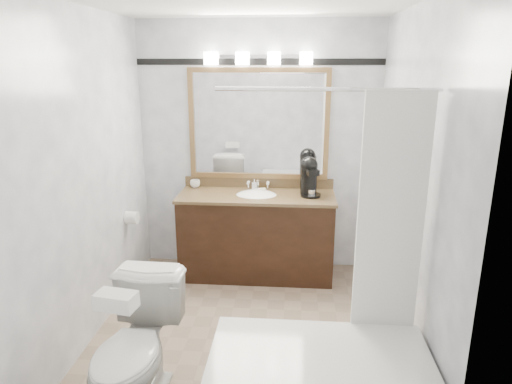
% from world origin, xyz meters
% --- Properties ---
extents(room, '(2.42, 2.62, 2.52)m').
position_xyz_m(room, '(0.00, 0.00, 1.25)').
color(room, gray).
rests_on(room, ground).
extents(vanity, '(1.53, 0.58, 0.97)m').
position_xyz_m(vanity, '(0.00, 1.02, 0.44)').
color(vanity, black).
rests_on(vanity, ground).
extents(mirror, '(1.40, 0.04, 1.10)m').
position_xyz_m(mirror, '(0.00, 1.28, 1.50)').
color(mirror, olive).
rests_on(mirror, room).
extents(vanity_light_bar, '(1.02, 0.14, 0.12)m').
position_xyz_m(vanity_light_bar, '(0.00, 1.23, 2.13)').
color(vanity_light_bar, silver).
rests_on(vanity_light_bar, room).
extents(accent_stripe, '(2.40, 0.01, 0.06)m').
position_xyz_m(accent_stripe, '(0.00, 1.29, 2.10)').
color(accent_stripe, black).
rests_on(accent_stripe, room).
extents(bathtub, '(1.30, 0.75, 1.96)m').
position_xyz_m(bathtub, '(0.55, -0.90, 0.28)').
color(bathtub, white).
rests_on(bathtub, ground).
extents(tp_roll, '(0.11, 0.12, 0.12)m').
position_xyz_m(tp_roll, '(-1.14, 0.66, 0.70)').
color(tp_roll, white).
rests_on(tp_roll, room).
extents(toilet, '(0.49, 0.82, 0.82)m').
position_xyz_m(toilet, '(-0.59, -0.92, 0.41)').
color(toilet, white).
rests_on(toilet, ground).
extents(tissue_box, '(0.24, 0.15, 0.09)m').
position_xyz_m(tissue_box, '(-0.59, -1.12, 0.86)').
color(tissue_box, white).
rests_on(tissue_box, toilet).
extents(coffee_maker, '(0.20, 0.24, 0.38)m').
position_xyz_m(coffee_maker, '(0.51, 1.05, 1.04)').
color(coffee_maker, black).
rests_on(coffee_maker, vanity).
extents(cup_left, '(0.13, 0.13, 0.08)m').
position_xyz_m(cup_left, '(-0.65, 1.22, 0.89)').
color(cup_left, white).
rests_on(cup_left, vanity).
extents(soap_bottle_a, '(0.05, 0.05, 0.11)m').
position_xyz_m(soap_bottle_a, '(-0.03, 1.18, 0.90)').
color(soap_bottle_a, white).
rests_on(soap_bottle_a, vanity).
extents(soap_bar, '(0.10, 0.08, 0.03)m').
position_xyz_m(soap_bar, '(0.04, 1.13, 0.86)').
color(soap_bar, beige).
rests_on(soap_bar, vanity).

